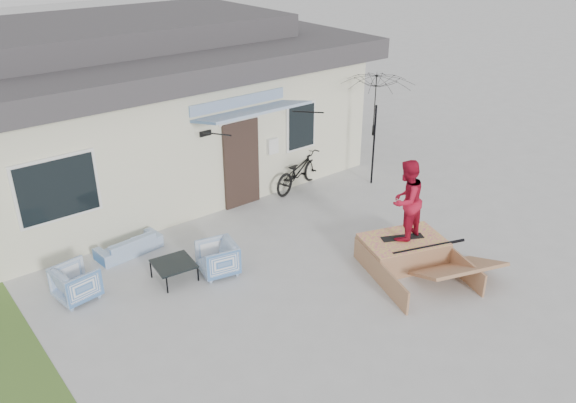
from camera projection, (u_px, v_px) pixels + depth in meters
ground at (337, 306)px, 10.41m from camera, size 90.00×90.00×0.00m
house at (132, 101)px, 15.21m from camera, size 10.80×8.49×4.10m
loveseat at (128, 242)px, 11.94m from camera, size 1.38×0.53×0.53m
armchair_left at (76, 281)px, 10.49m from camera, size 0.74×0.78×0.71m
armchair_right at (218, 257)px, 11.24m from camera, size 0.78×0.82×0.72m
coffee_table at (174, 271)px, 11.11m from camera, size 0.81×0.81×0.36m
bicycle at (298, 167)px, 14.71m from camera, size 1.92×1.12×1.16m
patio_umbrella at (376, 119)px, 14.49m from camera, size 2.17×2.08×2.20m
skate_ramp at (402, 251)px, 11.62m from camera, size 2.17×2.50×0.53m
skateboard at (402, 237)px, 11.54m from camera, size 0.86×0.57×0.05m
skater at (406, 199)px, 11.17m from camera, size 0.89×0.75×1.63m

